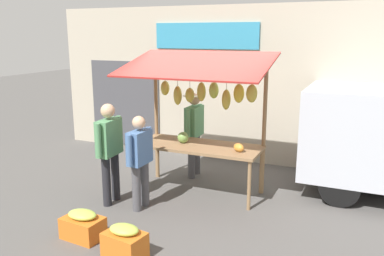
# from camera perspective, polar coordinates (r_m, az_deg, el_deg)

# --- Properties ---
(ground_plane) EXTENTS (40.00, 40.00, 0.00)m
(ground_plane) POSITION_cam_1_polar(r_m,az_deg,el_deg) (7.39, 0.94, -8.99)
(ground_plane) COLOR #514F4C
(street_backdrop) EXTENTS (9.00, 0.30, 3.40)m
(street_backdrop) POSITION_cam_1_polar(r_m,az_deg,el_deg) (9.00, 6.02, 6.14)
(street_backdrop) COLOR #B2A893
(street_backdrop) RESTS_ON ground
(market_stall) EXTENTS (2.50, 1.46, 2.50)m
(market_stall) POSITION_cam_1_polar(r_m,az_deg,el_deg) (7.01, 1.24, 3.14)
(market_stall) COLOR olive
(market_stall) RESTS_ON ground
(vendor_with_sunhat) EXTENTS (0.43, 0.71, 1.68)m
(vendor_with_sunhat) POSITION_cam_1_polar(r_m,az_deg,el_deg) (7.90, 0.32, 0.05)
(vendor_with_sunhat) COLOR #4C4C51
(vendor_with_sunhat) RESTS_ON ground
(shopper_in_striped_shirt) EXTENTS (0.25, 0.72, 1.70)m
(shopper_in_striped_shirt) POSITION_cam_1_polar(r_m,az_deg,el_deg) (6.76, -11.61, -2.53)
(shopper_in_striped_shirt) COLOR #232328
(shopper_in_striped_shirt) RESTS_ON ground
(shopper_with_ponytail) EXTENTS (0.23, 0.67, 1.54)m
(shopper_with_ponytail) POSITION_cam_1_polar(r_m,az_deg,el_deg) (6.50, -7.40, -4.03)
(shopper_with_ponytail) COLOR #4C4C51
(shopper_with_ponytail) RESTS_ON ground
(produce_crate_near) EXTENTS (0.59, 0.42, 0.41)m
(produce_crate_near) POSITION_cam_1_polar(r_m,az_deg,el_deg) (5.96, -15.20, -13.18)
(produce_crate_near) COLOR #D1661E
(produce_crate_near) RESTS_ON ground
(produce_crate_side) EXTENTS (0.57, 0.43, 0.44)m
(produce_crate_side) POSITION_cam_1_polar(r_m,az_deg,el_deg) (5.38, -9.52, -15.70)
(produce_crate_side) COLOR #D1661E
(produce_crate_side) RESTS_ON ground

